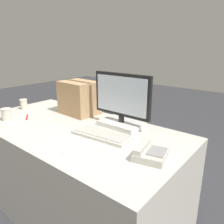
{
  "coord_description": "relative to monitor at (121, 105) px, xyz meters",
  "views": [
    {
      "loc": [
        1.26,
        -1.05,
        1.38
      ],
      "look_at": [
        0.3,
        0.14,
        0.91
      ],
      "focal_mm": 35.0,
      "sensor_mm": 36.0,
      "label": 1
    }
  ],
  "objects": [
    {
      "name": "desk_phone",
      "position": [
        0.43,
        -0.29,
        -0.15
      ],
      "size": [
        0.21,
        0.24,
        0.07
      ],
      "rotation": [
        0.0,
        0.0,
        0.23
      ],
      "color": "beige",
      "rests_on": "office_desk"
    },
    {
      "name": "paper_cup_left",
      "position": [
        -1.05,
        -0.23,
        -0.12
      ],
      "size": [
        0.07,
        0.07,
        0.1
      ],
      "color": "beige",
      "rests_on": "office_desk"
    },
    {
      "name": "paper_cup_right",
      "position": [
        -0.85,
        -0.5,
        -0.12
      ],
      "size": [
        0.08,
        0.08,
        0.1
      ],
      "color": "beige",
      "rests_on": "office_desk"
    },
    {
      "name": "pen_marker",
      "position": [
        -0.78,
        -0.36,
        -0.17
      ],
      "size": [
        0.12,
        0.09,
        0.01
      ],
      "rotation": [
        0.0,
        0.0,
        2.54
      ],
      "color": "red",
      "rests_on": "office_desk"
    },
    {
      "name": "spoon",
      "position": [
        -0.01,
        -0.6,
        -0.17
      ],
      "size": [
        0.1,
        0.14,
        0.0
      ],
      "rotation": [
        0.0,
        0.0,
        0.96
      ],
      "color": "silver",
      "rests_on": "office_desk"
    },
    {
      "name": "keyboard",
      "position": [
        0.01,
        -0.25,
        -0.16
      ],
      "size": [
        0.45,
        0.21,
        0.03
      ],
      "rotation": [
        0.0,
        0.0,
        0.1
      ],
      "color": "beige",
      "rests_on": "office_desk"
    },
    {
      "name": "monitor",
      "position": [
        0.0,
        0.0,
        0.0
      ],
      "size": [
        0.5,
        0.22,
        0.42
      ],
      "color": "white",
      "rests_on": "office_desk"
    },
    {
      "name": "ground_plane",
      "position": [
        -0.29,
        -0.26,
        -0.93
      ],
      "size": [
        12.0,
        12.0,
        0.0
      ],
      "primitive_type": "plane",
      "color": "#38383D"
    },
    {
      "name": "cardboard_box",
      "position": [
        -0.51,
        0.02,
        -0.02
      ],
      "size": [
        0.34,
        0.27,
        0.31
      ],
      "rotation": [
        0.0,
        0.0,
        -0.04
      ],
      "color": "tan",
      "rests_on": "office_desk"
    },
    {
      "name": "office_desk",
      "position": [
        -0.29,
        -0.26,
        -0.55
      ],
      "size": [
        1.8,
        0.9,
        0.76
      ],
      "color": "beige",
      "rests_on": "ground_plane"
    }
  ]
}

